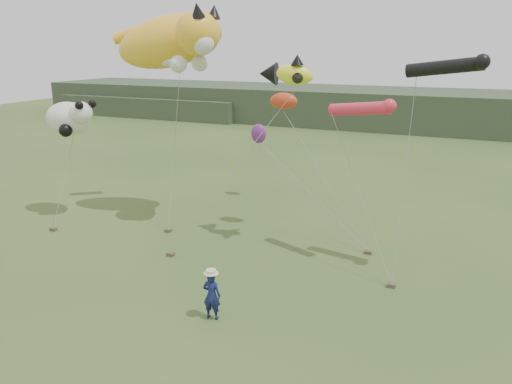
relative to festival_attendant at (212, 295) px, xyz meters
The scene contains 9 objects.
ground 1.39m from the festival_attendant, 165.01° to the left, with size 120.00×120.00×0.00m, color #385123.
headland 45.18m from the festival_attendant, 95.31° to the left, with size 90.00×13.00×4.00m.
festival_attendant is the anchor object (origin of this frame).
sandbag_anchors 5.84m from the festival_attendant, 114.90° to the left, with size 16.52×3.89×0.15m.
cat_kite 13.54m from the festival_attendant, 126.76° to the left, with size 7.25×4.17×3.59m.
fish_kite 10.04m from the festival_attendant, 92.37° to the left, with size 2.67×1.76×1.34m.
tube_kites 10.48m from the festival_attendant, 54.26° to the left, with size 5.86×1.44×2.54m.
panda_kite 14.17m from the festival_attendant, 150.40° to the left, with size 3.01×1.94×1.87m.
misc_kites 12.08m from the festival_attendant, 102.06° to the left, with size 4.30×5.11×3.39m.
Camera 1 is at (8.33, -13.27, 8.73)m, focal length 35.00 mm.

